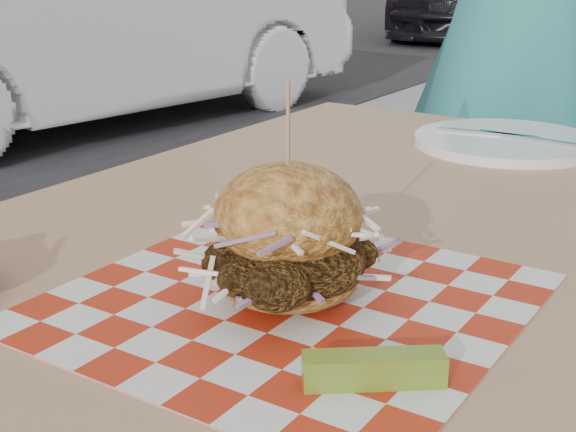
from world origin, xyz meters
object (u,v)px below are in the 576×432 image
object	(u,v)px
car_white	(74,23)
sandwich	(288,243)
patio_table	(366,297)
diner	(520,24)

from	to	relation	value
car_white	sandwich	bearing A→B (deg)	-31.34
sandwich	patio_table	bearing A→B (deg)	98.27
car_white	diner	bearing A→B (deg)	-18.72
diner	patio_table	distance (m)	1.02
car_white	sandwich	distance (m)	4.40
patio_table	sandwich	size ratio (longest dim) A/B	6.64
diner	car_white	world-z (taller)	diner
car_white	patio_table	bearing A→B (deg)	-29.56
diner	sandwich	world-z (taller)	diner
diner	sandwich	distance (m)	1.21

